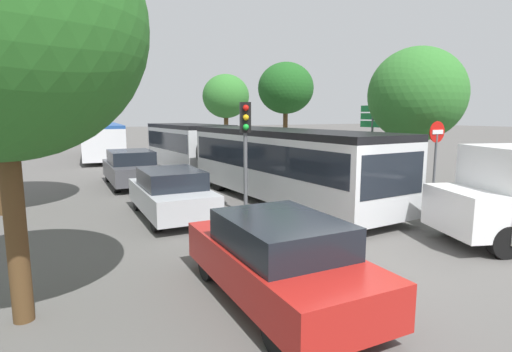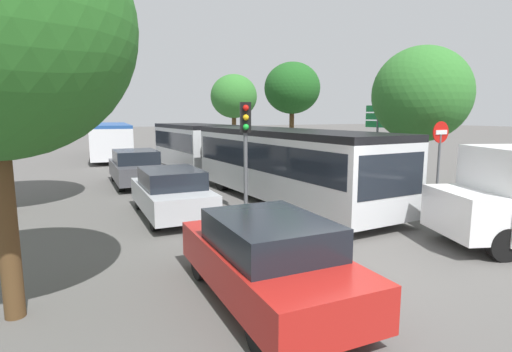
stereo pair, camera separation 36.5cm
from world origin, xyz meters
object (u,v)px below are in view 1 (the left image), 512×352
Objects in this scene: city_bus_rear at (101,138)px; traffic_light at (245,133)px; articulated_bus at (235,152)px; no_entry_sign at (436,150)px; tree_right_far at (225,98)px; tree_right_near at (417,95)px; tree_right_mid at (286,88)px; queued_car_red at (278,259)px; queued_car_silver at (171,193)px; direction_sign_post at (373,125)px; queued_car_graphite at (131,168)px.

traffic_light reaches higher than city_bus_rear.
no_entry_sign is at bearing 29.83° from articulated_bus.
city_bus_rear is 9.92m from tree_right_far.
city_bus_rear is 2.04× the size of tree_right_near.
tree_right_mid is (9.42, -9.49, 3.19)m from city_bus_rear.
traffic_light is at bearing -169.42° from city_bus_rear.
no_entry_sign reaches higher than queued_car_red.
queued_car_silver is 9.79m from tree_right_near.
tree_right_near is 0.91× the size of tree_right_mid.
tree_right_mid reaches higher than direction_sign_post.
queued_car_red is 0.67× the size of tree_right_mid.
queued_car_silver is (-0.18, -18.69, -0.66)m from city_bus_rear.
traffic_light is at bearing -127.06° from tree_right_mid.
articulated_bus is 7.52m from tree_right_near.
no_entry_sign is 4.73m from direction_sign_post.
articulated_bus is at bearing -43.17° from queued_car_silver.
no_entry_sign is (8.07, -21.21, 0.49)m from city_bus_rear.
queued_car_silver is 8.70m from no_entry_sign.
direction_sign_post is (9.73, -4.15, 1.80)m from queued_car_graphite.
tree_right_near is at bearing 109.17° from traffic_light.
tree_right_far is at bearing 155.02° from articulated_bus.
tree_right_near is at bearing 77.15° from direction_sign_post.
queued_car_silver is at bearing -106.98° from no_entry_sign.
queued_car_graphite is at bearing 1.50° from queued_car_silver.
tree_right_near is (9.21, 5.45, 3.04)m from queued_car_red.
city_bus_rear is 22.70m from no_entry_sign.
no_entry_sign reaches higher than city_bus_rear.
city_bus_rear reaches higher than queued_car_silver.
queued_car_red is at bearing 35.52° from direction_sign_post.
articulated_bus is at bearing 178.61° from traffic_light.
no_entry_sign is at bearing -135.09° from queued_car_graphite.
tree_right_mid is (0.31, 9.89, 0.81)m from tree_right_near.
tree_right_mid reaches higher than city_bus_rear.
tree_right_mid is at bearing -94.07° from direction_sign_post.
tree_right_far is (9.45, -0.13, 3.01)m from city_bus_rear.
articulated_bus is 4.53m from queued_car_graphite.
tree_right_mid reaches higher than tree_right_near.
queued_car_red is 11.13m from tree_right_near.
traffic_light is at bearing -24.21° from articulated_bus.
queued_car_silver is 2.86m from traffic_light.
city_bus_rear is at bearing -169.15° from articulated_bus.
city_bus_rear is at bearing 0.36° from queued_car_silver.
tree_right_near is 19.27m from tree_right_far.
tree_right_near is (-0.38, -2.64, 1.20)m from direction_sign_post.
no_entry_sign is at bearing -106.08° from queued_car_silver.
city_bus_rear is 2.74× the size of queued_car_red.
tree_right_near is (9.28, -0.70, 3.03)m from queued_car_silver.
tree_right_mid is (9.66, 3.11, 3.80)m from queued_car_graphite.
traffic_light is 0.55× the size of tree_right_far.
queued_car_graphite is at bearing -162.15° from tree_right_mid.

